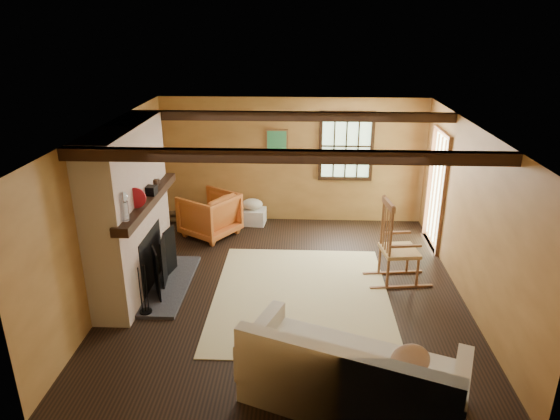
# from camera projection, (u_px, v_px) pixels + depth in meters

# --- Properties ---
(ground) EXTENTS (5.50, 5.50, 0.00)m
(ground) POSITION_uv_depth(u_px,v_px,m) (288.00, 289.00, 7.37)
(ground) COLOR black
(ground) RESTS_ON ground
(room_envelope) EXTENTS (5.02, 5.52, 2.44)m
(room_envelope) POSITION_uv_depth(u_px,v_px,m) (305.00, 178.00, 7.01)
(room_envelope) COLOR #AF7C3E
(room_envelope) RESTS_ON ground
(fireplace) EXTENTS (1.02, 2.30, 2.40)m
(fireplace) POSITION_uv_depth(u_px,v_px,m) (131.00, 217.00, 7.07)
(fireplace) COLOR brown
(fireplace) RESTS_ON ground
(rug) EXTENTS (2.50, 3.00, 0.01)m
(rug) POSITION_uv_depth(u_px,v_px,m) (301.00, 296.00, 7.17)
(rug) COLOR #CDC089
(rug) RESTS_ON ground
(rocking_chair) EXTENTS (1.00, 0.61, 1.31)m
(rocking_chair) POSITION_uv_depth(u_px,v_px,m) (396.00, 248.00, 7.40)
(rocking_chair) COLOR tan
(rocking_chair) RESTS_ON ground
(sofa) EXTENTS (2.41, 1.70, 0.89)m
(sofa) POSITION_uv_depth(u_px,v_px,m) (351.00, 380.00, 5.03)
(sofa) COLOR beige
(sofa) RESTS_ON ground
(firewood_pile) EXTENTS (0.65, 0.12, 0.24)m
(firewood_pile) POSITION_uv_depth(u_px,v_px,m) (186.00, 217.00, 9.74)
(firewood_pile) COLOR brown
(firewood_pile) RESTS_ON ground
(laundry_basket) EXTENTS (0.53, 0.42, 0.30)m
(laundry_basket) POSITION_uv_depth(u_px,v_px,m) (252.00, 216.00, 9.67)
(laundry_basket) COLOR white
(laundry_basket) RESTS_ON ground
(basket_pillow) EXTENTS (0.42, 0.35, 0.20)m
(basket_pillow) POSITION_uv_depth(u_px,v_px,m) (252.00, 204.00, 9.58)
(basket_pillow) COLOR beige
(basket_pillow) RESTS_ON laundry_basket
(armchair) EXTENTS (1.21, 1.21, 0.81)m
(armchair) POSITION_uv_depth(u_px,v_px,m) (210.00, 215.00, 9.06)
(armchair) COLOR #BF6026
(armchair) RESTS_ON ground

